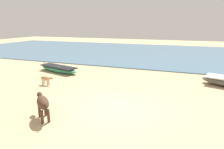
# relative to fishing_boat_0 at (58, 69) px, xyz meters

# --- Properties ---
(ground) EXTENTS (80.00, 80.00, 0.00)m
(ground) POSITION_rel_fishing_boat_0_xyz_m (6.74, -4.92, -0.27)
(ground) COLOR tan
(sea_water) EXTENTS (60.00, 20.00, 0.08)m
(sea_water) POSITION_rel_fishing_boat_0_xyz_m (6.74, 13.03, -0.23)
(sea_water) COLOR slate
(sea_water) RESTS_ON ground
(fishing_boat_0) EXTENTS (4.06, 1.97, 0.69)m
(fishing_boat_0) POSITION_rel_fishing_boat_0_xyz_m (0.00, 0.00, 0.00)
(fishing_boat_0) COLOR #338C66
(fishing_boat_0) RESTS_ON ground
(cow_adult_dark) EXTENTS (1.31, 1.20, 0.99)m
(cow_adult_dark) POSITION_rel_fishing_boat_0_xyz_m (4.17, -6.94, 0.45)
(cow_adult_dark) COLOR #4C3323
(cow_adult_dark) RESTS_ON ground
(calf_near_tan) EXTENTS (0.89, 0.26, 0.58)m
(calf_near_tan) POSITION_rel_fishing_boat_0_xyz_m (1.30, -3.17, 0.15)
(calf_near_tan) COLOR tan
(calf_near_tan) RESTS_ON ground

